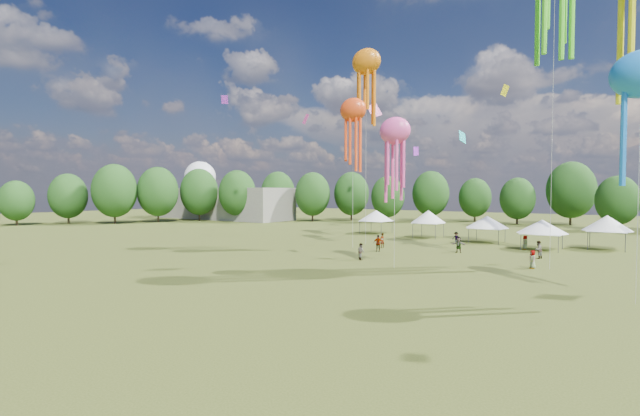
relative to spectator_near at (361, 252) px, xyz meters
The scene contains 7 objects.
spectator_near is the anchor object (origin of this frame).
spectators_far 13.77m from the spectator_near, 58.95° to the left, with size 18.73×15.68×1.93m.
festival_tents 24.31m from the spectator_near, 78.03° to the left, with size 37.97×12.49×4.21m.
show_kites 26.52m from the spectator_near, 31.07° to the left, with size 33.97×21.84×30.25m.
treeline 30.69m from the spectator_near, 82.70° to the left, with size 201.57×95.24×13.43m.
hangar 75.48m from the spectator_near, 148.50° to the left, with size 40.00×12.00×8.00m, color gray.
radome 92.70m from the spectator_near, 150.52° to the left, with size 9.00×9.00×16.00m.
Camera 1 is at (14.35, -5.97, 6.93)m, focal length 24.36 mm.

